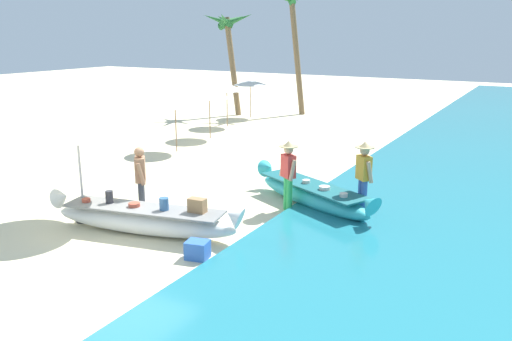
% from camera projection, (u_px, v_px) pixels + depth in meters
% --- Properties ---
extents(ground_plane, '(80.00, 80.00, 0.00)m').
position_uv_depth(ground_plane, '(121.00, 226.00, 11.41)').
color(ground_plane, beige).
extents(boat_white_foreground, '(4.41, 1.56, 0.86)m').
position_uv_depth(boat_white_foreground, '(144.00, 219.00, 10.93)').
color(boat_white_foreground, white).
rests_on(boat_white_foreground, ground).
extents(boat_cyan_midground, '(3.88, 2.34, 0.84)m').
position_uv_depth(boat_cyan_midground, '(312.00, 194.00, 12.62)').
color(boat_cyan_midground, '#33B2BC').
rests_on(boat_cyan_midground, ground).
extents(person_vendor_hatted, '(0.56, 0.47, 1.68)m').
position_uv_depth(person_vendor_hatted, '(288.00, 171.00, 12.19)').
color(person_vendor_hatted, green).
rests_on(person_vendor_hatted, ground).
extents(person_tourist_customer, '(0.49, 0.55, 1.65)m').
position_uv_depth(person_tourist_customer, '(141.00, 179.00, 11.66)').
color(person_tourist_customer, '#333842').
rests_on(person_tourist_customer, ground).
extents(person_vendor_assistant, '(0.54, 0.51, 1.71)m').
position_uv_depth(person_vendor_assistant, '(364.00, 173.00, 11.95)').
color(person_vendor_assistant, '#3D5BA8').
rests_on(person_vendor_assistant, ground).
extents(patio_umbrella_large, '(2.26, 2.26, 2.34)m').
position_uv_depth(patio_umbrella_large, '(76.00, 127.00, 11.16)').
color(patio_umbrella_large, '#B7B7BC').
rests_on(patio_umbrella_large, ground).
extents(parasol_row_0, '(1.60, 1.60, 1.91)m').
position_uv_depth(parasol_row_0, '(175.00, 102.00, 18.06)').
color(parasol_row_0, '#8E6B47').
rests_on(parasol_row_0, ground).
extents(parasol_row_1, '(1.60, 1.60, 1.91)m').
position_uv_depth(parasol_row_1, '(209.00, 94.00, 20.41)').
color(parasol_row_1, '#8E6B47').
rests_on(parasol_row_1, ground).
extents(parasol_row_2, '(1.60, 1.60, 1.91)m').
position_uv_depth(parasol_row_2, '(227.00, 87.00, 22.97)').
color(parasol_row_2, '#8E6B47').
rests_on(parasol_row_2, ground).
extents(parasol_row_3, '(1.60, 1.60, 1.91)m').
position_uv_depth(parasol_row_3, '(250.00, 82.00, 25.40)').
color(parasol_row_3, '#8E6B47').
rests_on(parasol_row_3, ground).
extents(palm_tree_tall_inland, '(2.60, 2.79, 5.10)m').
position_uv_depth(palm_tree_tall_inland, '(229.00, 32.00, 25.83)').
color(palm_tree_tall_inland, brown).
rests_on(palm_tree_tall_inland, ground).
extents(palm_tree_leaning_seaward, '(2.46, 2.56, 6.40)m').
position_uv_depth(palm_tree_leaning_seaward, '(292.00, 12.00, 25.90)').
color(palm_tree_leaning_seaward, brown).
rests_on(palm_tree_leaning_seaward, ground).
extents(cooler_box, '(0.48, 0.42, 0.34)m').
position_uv_depth(cooler_box, '(197.00, 250.00, 9.75)').
color(cooler_box, blue).
rests_on(cooler_box, ground).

